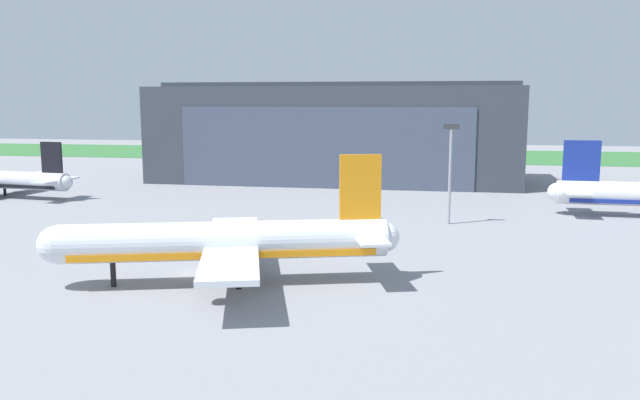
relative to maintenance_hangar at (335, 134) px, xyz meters
name	(u,v)px	position (x,y,z in m)	size (l,w,h in m)	color
ground_plane	(196,274)	(-1.43, -86.08, -11.12)	(440.00, 440.00, 0.00)	gray
grass_field_strip	(364,154)	(-1.43, 73.51, -11.08)	(440.00, 56.00, 0.08)	#336D36
maintenance_hangar	(335,134)	(0.00, 0.00, 0.00)	(84.03, 30.41, 23.17)	#383D47
airliner_near_right	(224,242)	(2.91, -88.95, -6.71)	(35.86, 29.24, 13.45)	silver
apron_light_mast	(450,164)	(26.33, -51.28, -1.84)	(2.40, 0.50, 15.44)	#99999E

